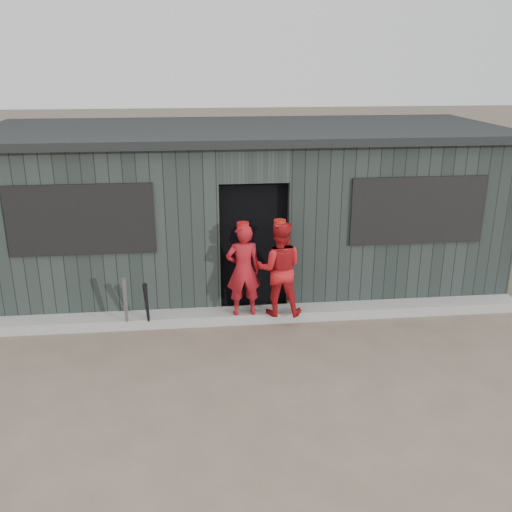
{
  "coord_description": "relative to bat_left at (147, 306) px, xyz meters",
  "views": [
    {
      "loc": [
        -0.82,
        -5.79,
        3.66
      ],
      "look_at": [
        0.0,
        1.8,
        1.0
      ],
      "focal_mm": 40.0,
      "sensor_mm": 36.0,
      "label": 1
    }
  ],
  "objects": [
    {
      "name": "bat_right",
      "position": [
        0.01,
        -0.11,
        0.04
      ],
      "size": [
        0.07,
        0.34,
        0.79
      ],
      "primitive_type": "cone",
      "rotation": [
        0.34,
        0.0,
        -0.0
      ],
      "color": "black",
      "rests_on": "ground"
    },
    {
      "name": "ground",
      "position": [
        1.55,
        -1.67,
        -0.36
      ],
      "size": [
        80.0,
        80.0,
        0.0
      ],
      "primitive_type": "plane",
      "color": "brown",
      "rests_on": "ground"
    },
    {
      "name": "player_red_left",
      "position": [
        1.36,
        0.06,
        0.46
      ],
      "size": [
        0.51,
        0.35,
        1.35
      ],
      "primitive_type": "imported",
      "rotation": [
        0.0,
        0.0,
        3.19
      ],
      "color": "maroon",
      "rests_on": "curb"
    },
    {
      "name": "dugout",
      "position": [
        1.55,
        1.84,
        0.93
      ],
      "size": [
        8.3,
        3.3,
        2.62
      ],
      "color": "black",
      "rests_on": "ground"
    },
    {
      "name": "player_grey_back",
      "position": [
        1.86,
        0.77,
        0.32
      ],
      "size": [
        0.68,
        0.47,
        1.35
      ],
      "primitive_type": "imported",
      "rotation": [
        0.0,
        0.0,
        3.2
      ],
      "color": "beige",
      "rests_on": "ground"
    },
    {
      "name": "player_red_right",
      "position": [
        1.87,
        0.02,
        0.48
      ],
      "size": [
        0.74,
        0.61,
        1.38
      ],
      "primitive_type": "imported",
      "rotation": [
        0.0,
        0.0,
        3.0
      ],
      "color": "#B1151A",
      "rests_on": "curb"
    },
    {
      "name": "bat_mid",
      "position": [
        -0.29,
        -0.07,
        0.07
      ],
      "size": [
        0.1,
        0.25,
        0.85
      ],
      "primitive_type": "cone",
      "rotation": [
        0.21,
        0.0,
        0.13
      ],
      "color": "slate",
      "rests_on": "ground"
    },
    {
      "name": "curb",
      "position": [
        1.55,
        0.15,
        -0.28
      ],
      "size": [
        8.0,
        0.36,
        0.15
      ],
      "primitive_type": "cube",
      "color": "gray",
      "rests_on": "ground"
    },
    {
      "name": "bat_left",
      "position": [
        0.0,
        0.0,
        0.0
      ],
      "size": [
        0.09,
        0.28,
        0.72
      ],
      "primitive_type": "cone",
      "rotation": [
        0.3,
        0.0,
        -0.09
      ],
      "color": "gray",
      "rests_on": "ground"
    }
  ]
}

